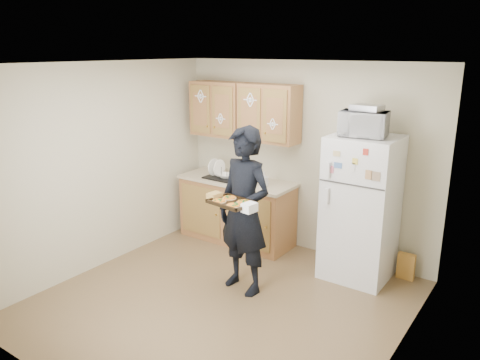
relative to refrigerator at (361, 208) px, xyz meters
name	(u,v)px	position (x,y,z in m)	size (l,w,h in m)	color
floor	(222,302)	(-0.95, -1.43, -0.85)	(3.60, 3.60, 0.00)	brown
ceiling	(219,64)	(-0.95, -1.43, 1.65)	(3.60, 3.60, 0.00)	silver
wall_back	(304,158)	(-0.95, 0.37, 0.40)	(3.60, 0.04, 2.50)	beige
wall_front	(66,253)	(-0.95, -3.23, 0.40)	(3.60, 0.04, 2.50)	beige
wall_left	(103,166)	(-2.75, -1.43, 0.40)	(0.04, 3.60, 2.50)	beige
wall_right	(400,230)	(0.85, -1.43, 0.40)	(0.04, 3.60, 2.50)	beige
refrigerator	(361,208)	(0.00, 0.00, 0.00)	(0.75, 0.70, 1.70)	white
base_cabinet	(237,211)	(-1.80, 0.05, -0.42)	(1.60, 0.60, 0.86)	#9A5B35
countertop	(237,181)	(-1.80, 0.05, 0.03)	(1.64, 0.64, 0.04)	beige
upper_cab_left	(219,109)	(-2.20, 0.18, 0.98)	(0.80, 0.33, 0.75)	#9A5B35
upper_cab_right	(269,113)	(-1.38, 0.18, 0.98)	(0.80, 0.33, 0.75)	#9A5B35
cereal_box	(406,266)	(0.52, 0.24, -0.69)	(0.20, 0.07, 0.32)	gold
person	(244,211)	(-0.92, -1.05, 0.08)	(0.68, 0.45, 1.86)	black
baking_tray	(231,203)	(-0.88, -1.34, 0.27)	(0.44, 0.32, 0.04)	black
pizza_front_left	(219,201)	(-0.99, -1.40, 0.28)	(0.15, 0.15, 0.02)	gold
pizza_front_right	(234,205)	(-0.79, -1.43, 0.28)	(0.15, 0.15, 0.02)	gold
pizza_back_left	(229,198)	(-0.97, -1.25, 0.28)	(0.15, 0.15, 0.02)	gold
pizza_back_right	(244,202)	(-0.77, -1.29, 0.28)	(0.15, 0.15, 0.02)	gold
microwave	(364,124)	(-0.02, -0.05, 0.99)	(0.51, 0.34, 0.28)	white
foil_pan	(367,108)	(-0.01, -0.02, 1.16)	(0.32, 0.23, 0.07)	#B4B4BB
dish_rack	(221,172)	(-2.00, -0.03, 0.14)	(0.44, 0.33, 0.18)	black
bowl	(226,176)	(-1.93, -0.03, 0.10)	(0.21, 0.21, 0.05)	white
soap_bottle	(264,179)	(-1.31, -0.04, 0.15)	(0.09, 0.09, 0.20)	white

